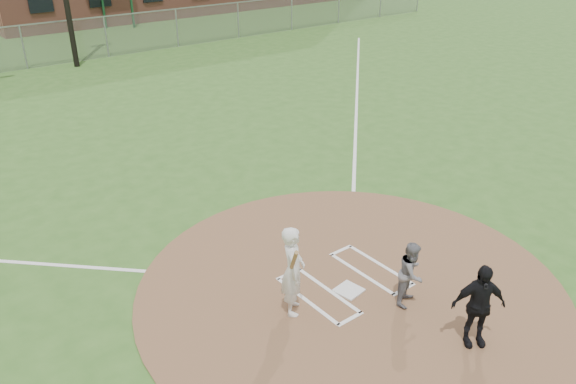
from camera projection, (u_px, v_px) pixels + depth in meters
ground at (350, 286)px, 11.11m from camera, size 140.00×140.00×0.00m
dirt_circle at (350, 286)px, 11.11m from camera, size 8.40×8.40×0.02m
home_plate at (349, 290)px, 10.93m from camera, size 0.54×0.54×0.03m
foul_line_first at (357, 98)px, 22.42m from camera, size 17.04×17.04×0.01m
catcher at (411, 273)px, 10.37m from camera, size 0.76×0.68×1.28m
umpire at (478, 305)px, 9.29m from camera, size 0.97×0.83×1.55m
batters_boxes at (345, 281)px, 11.21m from camera, size 2.08×1.88×0.01m
batter_at_plate at (293, 270)px, 10.02m from camera, size 0.84×1.06×1.78m
outfield_fence at (23, 47)px, 26.14m from camera, size 56.08×0.08×2.03m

